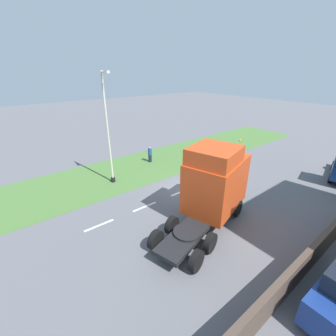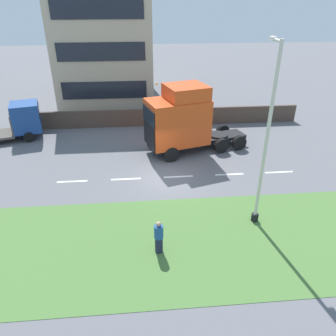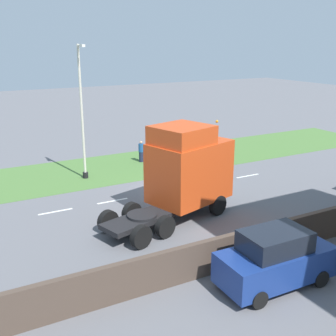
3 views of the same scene
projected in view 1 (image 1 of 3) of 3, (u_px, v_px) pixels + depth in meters
name	position (u px, v px, depth m)	size (l,w,h in m)	color
ground_plane	(187.00, 189.00, 17.33)	(120.00, 120.00, 0.00)	slate
grass_verge	(145.00, 165.00, 21.65)	(7.00, 44.00, 0.01)	#4C7538
lane_markings	(180.00, 192.00, 16.93)	(0.16, 14.60, 0.00)	white
boundary_wall	(318.00, 249.00, 10.56)	(0.25, 24.00, 1.44)	#4C3D33
lorry_cab	(214.00, 184.00, 13.08)	(4.41, 7.51, 4.84)	black
lamp_post	(109.00, 136.00, 16.88)	(1.29, 0.35, 8.45)	black
pedestrian	(150.00, 155.00, 22.20)	(0.39, 0.39, 1.59)	#1E233D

